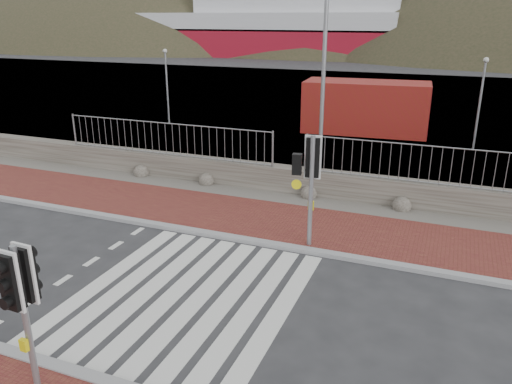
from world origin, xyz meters
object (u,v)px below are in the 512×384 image
at_px(traffic_signal_near, 21,290).
at_px(streetlight, 328,59).
at_px(shipping_container, 366,107).
at_px(ferry, 260,19).
at_px(traffic_signal_far, 310,168).

relative_size(traffic_signal_near, streetlight, 0.33).
bearing_deg(shipping_container, ferry, 112.59).
height_order(ferry, shipping_container, ferry).
distance_m(traffic_signal_far, shipping_container, 14.64).
xyz_separation_m(ferry, traffic_signal_far, (26.43, -64.59, -3.17)).
height_order(ferry, traffic_signal_near, ferry).
bearing_deg(traffic_signal_far, streetlight, -89.58).
distance_m(traffic_signal_far, streetlight, 5.35).
bearing_deg(traffic_signal_far, ferry, -77.25).
xyz_separation_m(traffic_signal_near, streetlight, (1.73, 11.61, 2.58)).
height_order(ferry, traffic_signal_far, ferry).
distance_m(traffic_signal_near, streetlight, 12.02).
distance_m(ferry, streetlight, 65.08).
bearing_deg(ferry, shipping_container, -63.14).
xyz_separation_m(traffic_signal_far, streetlight, (-0.83, 4.76, 2.29)).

